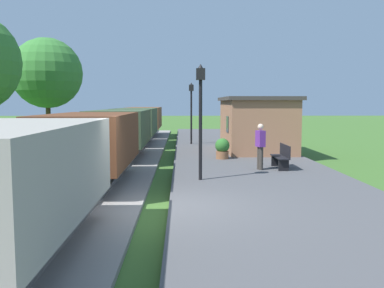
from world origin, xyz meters
name	(u,v)px	position (x,y,z in m)	size (l,w,h in m)	color
ground_plane	(161,216)	(0.00, 0.00, 0.00)	(160.00, 160.00, 0.00)	#3D6628
platform_slab	(292,210)	(3.20, 0.00, 0.12)	(6.00, 60.00, 0.25)	#4C4C4F
track_ballast	(61,214)	(-2.40, 0.00, 0.06)	(3.80, 60.00, 0.12)	gray
rail_near	(91,208)	(-1.68, 0.00, 0.19)	(0.07, 60.00, 0.14)	slate
rail_far	(31,209)	(-3.12, 0.00, 0.19)	(0.07, 60.00, 0.14)	slate
freight_train	(120,131)	(-2.40, 10.11, 1.40)	(2.50, 32.60, 2.12)	gray
station_hut	(256,124)	(4.40, 11.70, 1.65)	(3.50, 5.80, 2.78)	#9E6B4C
bench_near_hut	(282,156)	(4.31, 5.67, 0.72)	(0.42, 1.50, 0.91)	black
bench_down_platform	(243,136)	(4.31, 15.76, 0.72)	(0.42, 1.50, 0.91)	black
person_waiting	(260,145)	(3.44, 5.41, 1.18)	(0.34, 0.43, 1.71)	#38332D
potted_planter	(222,148)	(2.33, 8.49, 0.72)	(0.64, 0.64, 0.92)	brown
lamp_post_near	(201,101)	(1.12, 3.41, 2.80)	(0.28, 0.28, 3.70)	black
lamp_post_far	(191,102)	(1.12, 15.37, 2.80)	(0.28, 0.28, 3.70)	black
tree_field_left	(47,73)	(-7.35, 15.09, 4.45)	(4.10, 4.10, 6.51)	#4C3823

